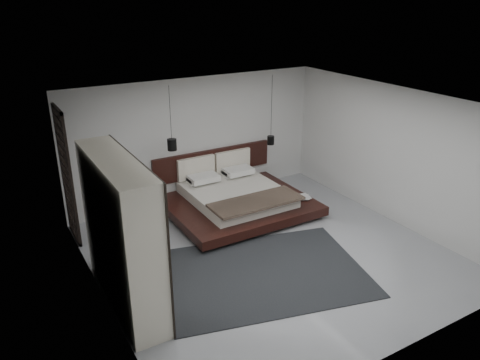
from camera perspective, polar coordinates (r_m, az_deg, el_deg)
floor at (r=8.78m, az=3.56°, el=-8.88°), size 6.00×6.00×0.00m
ceiling at (r=7.73m, az=4.05°, el=9.24°), size 6.00×6.00×0.00m
wall_back at (r=10.62m, az=-5.32°, el=4.93°), size 6.00×0.00×6.00m
wall_front at (r=6.18m, az=19.74°, el=-9.56°), size 6.00×0.00×6.00m
wall_left at (r=7.06m, az=-16.93°, el=-5.09°), size 0.00×6.00×6.00m
wall_right at (r=10.06m, az=18.13°, el=2.92°), size 0.00×6.00×6.00m
lattice_screen at (r=9.33m, az=-20.36°, el=0.50°), size 0.05×0.90×2.60m
bed at (r=10.25m, az=-0.53°, el=-2.18°), size 2.98×2.47×1.11m
book_lower at (r=10.37m, az=7.24°, el=-2.14°), size 0.29×0.35×0.03m
book_upper at (r=10.32m, az=7.26°, el=-2.09°), size 0.33×0.36×0.02m
pendant_left at (r=9.71m, az=-8.29°, el=4.30°), size 0.19×0.19×1.33m
pendant_right at (r=10.90m, az=3.77°, el=4.91°), size 0.16×0.16×1.60m
wardrobe at (r=7.16m, az=-14.26°, el=-6.40°), size 0.57×2.40×2.35m
rug at (r=8.20m, az=2.79°, el=-11.25°), size 3.94×3.22×0.01m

